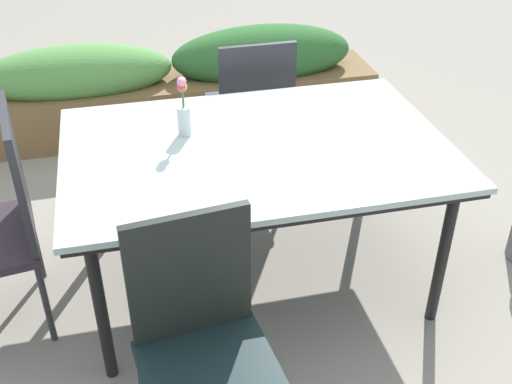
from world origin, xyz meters
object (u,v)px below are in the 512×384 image
Objects in this scene: chair_near_left at (203,340)px; planter_box at (175,85)px; chair_far_side at (252,103)px; flower_vase at (183,108)px; dining_table at (256,155)px.

chair_near_left is 0.34× the size of planter_box.
flower_vase reaches higher than chair_far_side.
chair_near_left reaches higher than chair_far_side.
chair_far_side is (0.18, 0.86, -0.16)m from dining_table.
dining_table is 0.95m from chair_near_left.
chair_near_left is at bearing -95.42° from flower_vase.
flower_vase is at bearing 150.51° from dining_table.
dining_table is at bearing -120.92° from chair_near_left.
dining_table is at bearing -29.49° from flower_vase.
flower_vase is 0.10× the size of planter_box.
flower_vase reaches higher than dining_table.
dining_table reaches higher than planter_box.
chair_near_left is 3.51× the size of flower_vase.
chair_far_side reaches higher than planter_box.
chair_far_side is 0.33× the size of planter_box.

